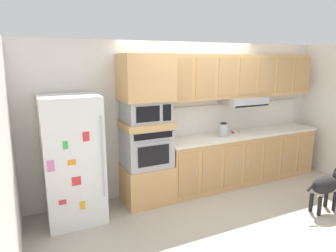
{
  "coord_description": "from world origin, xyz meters",
  "views": [
    {
      "loc": [
        -2.55,
        -3.41,
        2.21
      ],
      "look_at": [
        -0.74,
        0.36,
        1.29
      ],
      "focal_mm": 32.11,
      "sensor_mm": 36.0,
      "label": 1
    }
  ],
  "objects_px": {
    "refrigerator": "(73,159)",
    "built_in_oven": "(146,147)",
    "electric_kettle": "(223,130)",
    "dog": "(328,184)",
    "microwave": "(146,111)",
    "screwdriver": "(233,132)"
  },
  "relations": [
    {
      "from": "refrigerator",
      "to": "built_in_oven",
      "type": "relative_size",
      "value": 2.51
    },
    {
      "from": "refrigerator",
      "to": "electric_kettle",
      "type": "distance_m",
      "value": 2.52
    },
    {
      "from": "refrigerator",
      "to": "dog",
      "type": "xyz_separation_m",
      "value": [
        3.42,
        -1.38,
        -0.47
      ]
    },
    {
      "from": "microwave",
      "to": "electric_kettle",
      "type": "distance_m",
      "value": 1.47
    },
    {
      "from": "screwdriver",
      "to": "refrigerator",
      "type": "bearing_deg",
      "value": -177.26
    },
    {
      "from": "refrigerator",
      "to": "built_in_oven",
      "type": "xyz_separation_m",
      "value": [
        1.11,
        0.07,
        0.02
      ]
    },
    {
      "from": "electric_kettle",
      "to": "built_in_oven",
      "type": "bearing_deg",
      "value": 178.07
    },
    {
      "from": "microwave",
      "to": "dog",
      "type": "distance_m",
      "value": 2.92
    },
    {
      "from": "screwdriver",
      "to": "dog",
      "type": "relative_size",
      "value": 0.19
    },
    {
      "from": "refrigerator",
      "to": "built_in_oven",
      "type": "distance_m",
      "value": 1.11
    },
    {
      "from": "refrigerator",
      "to": "screwdriver",
      "type": "relative_size",
      "value": 10.98
    },
    {
      "from": "microwave",
      "to": "screwdriver",
      "type": "distance_m",
      "value": 1.79
    },
    {
      "from": "refrigerator",
      "to": "microwave",
      "type": "height_order",
      "value": "refrigerator"
    },
    {
      "from": "built_in_oven",
      "to": "screwdriver",
      "type": "height_order",
      "value": "built_in_oven"
    },
    {
      "from": "microwave",
      "to": "screwdriver",
      "type": "height_order",
      "value": "microwave"
    },
    {
      "from": "electric_kettle",
      "to": "dog",
      "type": "relative_size",
      "value": 0.28
    },
    {
      "from": "microwave",
      "to": "screwdriver",
      "type": "relative_size",
      "value": 4.02
    },
    {
      "from": "built_in_oven",
      "to": "electric_kettle",
      "type": "height_order",
      "value": "built_in_oven"
    },
    {
      "from": "built_in_oven",
      "to": "dog",
      "type": "height_order",
      "value": "built_in_oven"
    },
    {
      "from": "screwdriver",
      "to": "dog",
      "type": "xyz_separation_m",
      "value": [
        0.6,
        -1.51,
        -0.53
      ]
    },
    {
      "from": "refrigerator",
      "to": "screwdriver",
      "type": "xyz_separation_m",
      "value": [
        2.82,
        0.13,
        0.05
      ]
    },
    {
      "from": "screwdriver",
      "to": "electric_kettle",
      "type": "height_order",
      "value": "electric_kettle"
    }
  ]
}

